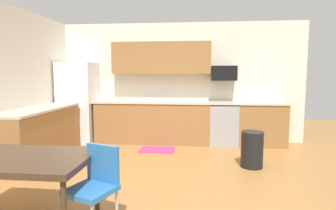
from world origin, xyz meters
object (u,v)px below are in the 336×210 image
at_px(refrigerator, 78,102).
at_px(microwave, 224,73).
at_px(chair_near_table, 96,182).
at_px(trash_bin, 252,149).
at_px(dining_table, 20,162).
at_px(oven_range, 223,124).

relative_size(refrigerator, microwave, 3.33).
bearing_deg(chair_near_table, refrigerator, 115.70).
bearing_deg(trash_bin, chair_near_table, -131.43).
relative_size(refrigerator, dining_table, 1.29).
distance_m(refrigerator, dining_table, 3.67).
distance_m(dining_table, chair_near_table, 0.81).
xyz_separation_m(refrigerator, dining_table, (0.93, -3.54, -0.24)).
bearing_deg(microwave, refrigerator, -176.85).
bearing_deg(refrigerator, dining_table, -75.26).
height_order(microwave, trash_bin, microwave).
distance_m(refrigerator, microwave, 3.34).
bearing_deg(microwave, trash_bin, -78.30).
relative_size(dining_table, trash_bin, 2.33).
relative_size(oven_range, microwave, 1.69).
xyz_separation_m(microwave, dining_table, (-2.34, -3.72, -0.90)).
height_order(refrigerator, dining_table, refrigerator).
bearing_deg(refrigerator, microwave, 3.15).
xyz_separation_m(microwave, chair_near_table, (-1.55, -3.76, -1.06)).
bearing_deg(dining_table, refrigerator, 104.74).
bearing_deg(microwave, oven_range, -90.00).
bearing_deg(refrigerator, oven_range, 1.40).
xyz_separation_m(oven_range, trash_bin, (0.34, -1.53, -0.16)).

